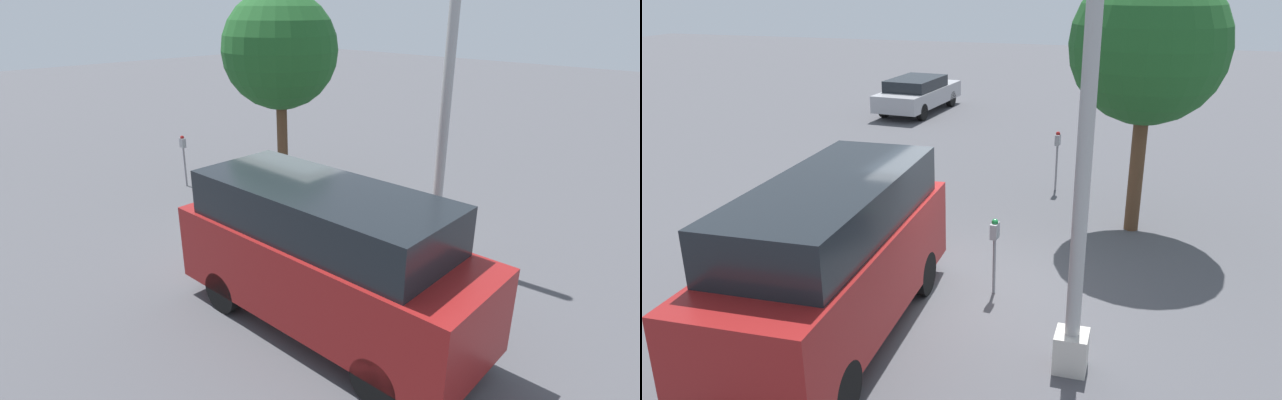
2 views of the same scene
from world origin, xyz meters
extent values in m
plane|color=#4C4C51|center=(0.00, 0.00, 0.00)|extent=(80.00, 80.00, 0.00)
cylinder|color=gray|center=(-0.06, 0.39, 0.49)|extent=(0.05, 0.05, 0.99)
cube|color=gray|center=(-0.06, 0.39, 1.12)|extent=(0.21, 0.12, 0.26)
sphere|color=#14662D|center=(-0.06, 0.39, 1.27)|extent=(0.11, 0.11, 0.11)
cylinder|color=gray|center=(-5.66, 0.58, 0.57)|extent=(0.05, 0.05, 1.15)
cube|color=gray|center=(-5.66, 0.58, 1.28)|extent=(0.21, 0.12, 0.26)
sphere|color=maroon|center=(-5.66, 0.58, 1.43)|extent=(0.11, 0.11, 0.11)
cube|color=beige|center=(1.73, 1.90, 0.28)|extent=(0.44, 0.44, 0.55)
cylinder|color=#9E9E9E|center=(1.73, 1.90, 3.10)|extent=(0.20, 0.20, 5.10)
cube|color=maroon|center=(1.90, -1.47, 1.01)|extent=(5.20, 2.03, 1.29)
cube|color=black|center=(1.77, -1.47, 2.01)|extent=(4.17, 1.84, 0.72)
cylinder|color=black|center=(3.46, -0.60, 0.36)|extent=(0.74, 0.25, 0.73)
cylinder|color=black|center=(3.52, -2.21, 0.36)|extent=(0.74, 0.25, 0.73)
cylinder|color=black|center=(0.27, -0.72, 0.36)|extent=(0.74, 0.25, 0.73)
cylinder|color=black|center=(0.34, -2.33, 0.36)|extent=(0.74, 0.25, 0.73)
cube|color=#9E9EA3|center=(-13.60, -5.95, 0.62)|extent=(4.67, 2.10, 0.62)
cube|color=black|center=(-13.37, -5.96, 1.14)|extent=(2.62, 1.80, 0.41)
cube|color=orange|center=(-15.86, -6.35, 0.46)|extent=(0.09, 0.13, 0.20)
cylinder|color=black|center=(-15.06, -6.61, 0.31)|extent=(0.63, 0.26, 0.62)
cylinder|color=black|center=(-14.95, -5.07, 0.31)|extent=(0.63, 0.26, 0.62)
cylinder|color=black|center=(-12.25, -6.82, 0.31)|extent=(0.63, 0.26, 0.62)
cylinder|color=black|center=(-12.13, -5.28, 0.31)|extent=(0.63, 0.26, 0.62)
cylinder|color=#513823|center=(-3.60, 2.48, 1.35)|extent=(0.29, 0.29, 2.70)
sphere|color=#1E5623|center=(-3.60, 2.48, 3.77)|extent=(3.04, 3.04, 3.04)
camera|label=1|loc=(6.59, -6.35, 4.84)|focal=28.00mm
camera|label=2|loc=(9.00, 2.54, 5.00)|focal=35.00mm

